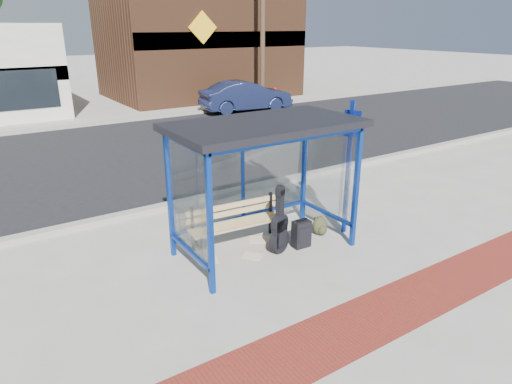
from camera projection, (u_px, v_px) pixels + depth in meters
ground at (265, 250)px, 8.52m from camera, size 120.00×120.00×0.00m
brick_paver_strip at (368, 320)px, 6.48m from camera, size 60.00×1.00×0.01m
curb_near at (196, 200)px, 10.77m from camera, size 60.00×0.25×0.12m
street_asphalt at (126, 154)px, 14.79m from camera, size 60.00×10.00×0.00m
curb_far at (86, 125)px, 18.77m from camera, size 60.00×0.25×0.12m
far_sidewalk at (75, 119)px, 20.28m from camera, size 60.00×4.00×0.01m
bus_shelter at (263, 141)px, 7.86m from camera, size 3.30×1.80×2.42m
storefront_brown at (198, 38)px, 26.03m from camera, size 10.00×7.08×6.40m
tree_right at (234, 0)px, 30.32m from camera, size 3.60×3.60×7.03m
utility_pole_east at (263, 21)px, 22.24m from camera, size 1.60×0.24×8.00m
bench at (236, 221)px, 8.54m from camera, size 1.88×0.60×0.87m
guitar_bag at (279, 230)px, 8.27m from camera, size 0.47×0.26×1.23m
suitcase at (301, 234)px, 8.54m from camera, size 0.34×0.23×0.58m
backpack at (320, 226)px, 9.07m from camera, size 0.35×0.33×0.38m
sign_post at (349, 161)px, 8.77m from camera, size 0.18×0.31×2.65m
newspaper_a at (208, 261)px, 8.12m from camera, size 0.44×0.40×0.01m
newspaper_b at (252, 256)px, 8.28m from camera, size 0.43×0.44×0.01m
newspaper_c at (260, 240)px, 8.91m from camera, size 0.52×0.50×0.01m
parked_car at (246, 96)px, 21.79m from camera, size 4.50×2.03×1.43m
fire_hydrant at (275, 94)px, 24.67m from camera, size 0.34×0.23×0.75m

